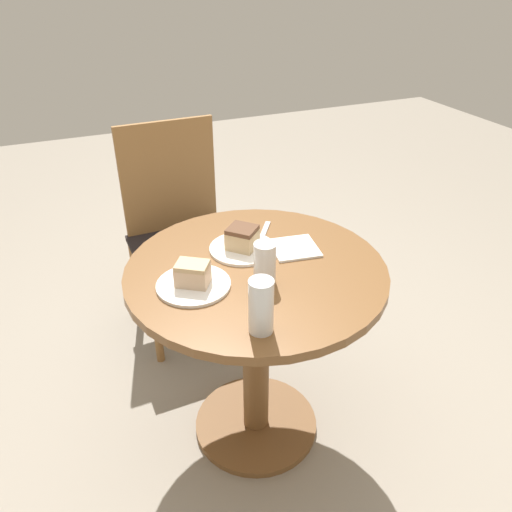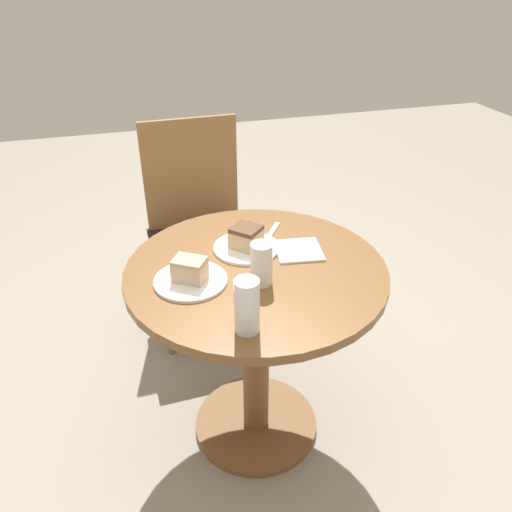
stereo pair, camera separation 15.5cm
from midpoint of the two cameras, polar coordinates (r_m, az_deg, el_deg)
The scene contains 11 objects.
ground_plane at distance 2.06m, azimuth 2.27°, elevation -18.83°, with size 8.00×8.00×0.00m, color gray.
table at distance 1.69m, azimuth 2.65°, elevation -7.14°, with size 0.83×0.83×0.74m.
chair at distance 2.33m, azimuth -4.66°, elevation 3.52°, with size 0.47×0.43×0.97m.
plate_near at distance 1.66m, azimuth 1.46°, elevation 0.86°, with size 0.22×0.22×0.01m.
plate_far at distance 1.50m, azimuth -4.57°, elevation -2.92°, with size 0.22×0.22×0.01m.
cake_slice_near at distance 1.64m, azimuth 1.47°, elevation 2.11°, with size 0.12×0.13×0.07m.
cake_slice_far at distance 1.48m, azimuth -4.63°, elevation -1.64°, with size 0.12×0.11×0.07m.
glass_lemonade at distance 1.47m, azimuth 3.64°, elevation -1.26°, with size 0.07×0.07×0.13m.
glass_water at distance 1.28m, azimuth 2.44°, elevation -6.15°, with size 0.07×0.07×0.16m.
napkin_stack at distance 1.66m, azimuth 7.54°, elevation 0.57°, with size 0.17×0.17×0.01m.
fork at distance 1.76m, azimuth 4.24°, elevation 2.51°, with size 0.11×0.15×0.00m.
Camera 2 is at (-0.37, -1.27, 1.58)m, focal length 35.00 mm.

